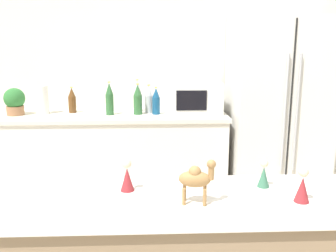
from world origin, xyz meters
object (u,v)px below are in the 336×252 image
Objects in this scene: camel_figurine at (196,178)px; wise_man_figurine_purple at (127,177)px; back_bottle_2 at (72,100)px; back_bottle_5 at (137,96)px; wise_man_figurine_blue at (302,187)px; back_bottle_0 at (149,99)px; paper_towel_roll at (42,100)px; back_bottle_3 at (156,101)px; potted_plant at (15,101)px; back_bottle_1 at (110,99)px; wise_man_figurine_crimson at (264,175)px; back_bottle_4 at (138,100)px; refrigerator at (276,116)px; microwave at (194,97)px.

camel_figurine reaches higher than wise_man_figurine_purple.
back_bottle_5 is (0.59, 0.03, 0.03)m from back_bottle_2.
wise_man_figurine_blue reaches higher than wise_man_figurine_purple.
back_bottle_0 is at bearing 95.19° from camel_figurine.
paper_towel_roll is 1.03m from back_bottle_3.
back_bottle_2 is (-0.70, 0.04, -0.01)m from back_bottle_0.
back_bottle_5 is (1.08, 0.13, 0.02)m from potted_plant.
back_bottle_0 reaches higher than wise_man_figurine_blue.
potted_plant is at bearing 178.44° from back_bottle_1.
wise_man_figurine_blue is at bearing -75.56° from back_bottle_3.
wise_man_figurine_crimson is at bearing -75.96° from back_bottle_0.
back_bottle_4 is 2.05m from camel_figurine.
back_bottle_0 is at bearing 131.72° from back_bottle_3.
paper_towel_roll is 1.92× the size of wise_man_figurine_blue.
wise_man_figurine_purple is at bearing -72.49° from back_bottle_2.
back_bottle_0 is 1.51× the size of camel_figurine.
camel_figurine reaches higher than wise_man_figurine_blue.
back_bottle_0 is 1.94× the size of wise_man_figurine_blue.
back_bottle_1 is 2.27× the size of wise_man_figurine_purple.
back_bottle_5 reaches higher than back_bottle_4.
refrigerator reaches higher than wise_man_figurine_blue.
wise_man_figurine_purple is at bearing -88.95° from back_bottle_5.
back_bottle_4 reaches higher than camel_figurine.
microwave is at bearing 10.71° from back_bottle_3.
wise_man_figurine_crimson is (0.49, -1.95, -0.02)m from back_bottle_0.
back_bottle_3 is at bearing -48.28° from back_bottle_0.
refrigerator is 1.17m from back_bottle_0.
back_bottle_0 is at bearing -33.37° from back_bottle_5.
back_bottle_5 is at bearing 146.63° from back_bottle_0.
microwave reaches higher than back_bottle_4.
refrigerator is 2.25m from wise_man_figurine_purple.
camel_figurine is (0.19, -2.10, 0.02)m from back_bottle_0.
back_bottle_1 is 0.25m from back_bottle_4.
potted_plant reaches higher than camel_figurine.
camel_figurine is (0.89, -2.14, 0.03)m from back_bottle_2.
refrigerator reaches higher than back_bottle_0.
back_bottle_5 is (-1.26, 0.16, 0.16)m from refrigerator.
back_bottle_5 is 2.56× the size of wise_man_figurine_crimson.
wise_man_figurine_crimson is (1.45, -1.93, -0.03)m from paper_towel_roll.
back_bottle_4 reaches higher than wise_man_figurine_blue.
microwave is at bearing 94.73° from wise_man_figurine_blue.
microwave reaches higher than back_bottle_3.
back_bottle_2 reaches higher than wise_man_figurine_purple.
wise_man_figurine_crimson is at bearing -72.69° from back_bottle_4.
back_bottle_2 is at bearing 121.09° from wise_man_figurine_blue.
back_bottle_2 is 0.86× the size of back_bottle_4.
potted_plant is 1.81× the size of wise_man_figurine_blue.
back_bottle_3 is 1.90m from wise_man_figurine_purple.
back_bottle_4 is (1.09, -0.01, 0.01)m from potted_plant.
camel_figurine is at bearing -82.16° from back_bottle_5.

